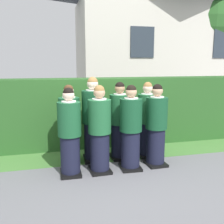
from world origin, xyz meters
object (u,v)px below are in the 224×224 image
(student_front_row_1, at_px, (100,131))
(student_rear_row_3, at_px, (147,121))
(student_front_row_0, at_px, (70,134))
(student_front_row_2, at_px, (131,130))
(student_rear_row_1, at_px, (93,121))
(student_rear_row_0, at_px, (70,127))
(student_rear_row_2, at_px, (120,123))
(student_front_row_3, at_px, (156,127))

(student_front_row_1, bearing_deg, student_rear_row_3, 27.02)
(student_front_row_0, xyz_separation_m, student_rear_row_3, (1.67, 0.59, 0.01))
(student_front_row_2, bearing_deg, student_rear_row_1, 135.03)
(student_rear_row_0, distance_m, student_rear_row_3, 1.63)
(student_front_row_2, bearing_deg, student_rear_row_2, 94.87)
(student_front_row_3, bearing_deg, student_front_row_1, -176.74)
(student_front_row_3, xyz_separation_m, student_rear_row_0, (-1.62, 0.49, -0.01))
(student_front_row_0, height_order, student_front_row_3, student_front_row_3)
(student_front_row_1, bearing_deg, student_rear_row_0, 131.56)
(student_front_row_2, bearing_deg, student_rear_row_0, 152.90)
(student_front_row_0, xyz_separation_m, student_rear_row_2, (1.08, 0.60, 0.02))
(student_front_row_1, relative_size, student_rear_row_0, 1.02)
(student_front_row_1, bearing_deg, student_front_row_2, 0.11)
(student_front_row_2, distance_m, student_rear_row_0, 1.21)
(student_front_row_2, height_order, student_rear_row_2, student_rear_row_2)
(student_rear_row_2, bearing_deg, student_rear_row_0, -178.03)
(student_front_row_3, relative_size, student_rear_row_2, 0.99)
(student_rear_row_3, bearing_deg, student_rear_row_2, 178.98)
(student_front_row_3, bearing_deg, student_rear_row_2, 138.21)
(student_front_row_2, xyz_separation_m, student_rear_row_2, (-0.05, 0.59, 0.01))
(student_front_row_1, xyz_separation_m, student_rear_row_2, (0.54, 0.59, 0.00))
(student_rear_row_0, distance_m, student_rear_row_1, 0.49)
(student_front_row_2, distance_m, student_front_row_3, 0.54)
(student_front_row_0, height_order, student_front_row_1, student_front_row_1)
(student_rear_row_1, height_order, student_rear_row_3, student_rear_row_1)
(student_rear_row_1, bearing_deg, student_rear_row_0, -174.11)
(student_front_row_0, relative_size, student_rear_row_1, 0.92)
(student_front_row_0, distance_m, student_front_row_1, 0.54)
(student_front_row_3, relative_size, student_rear_row_1, 0.93)
(student_rear_row_0, bearing_deg, student_front_row_1, -48.44)
(student_rear_row_2, bearing_deg, student_rear_row_1, 178.57)
(student_front_row_1, xyz_separation_m, student_front_row_2, (0.59, 0.00, -0.00))
(student_rear_row_3, bearing_deg, student_front_row_1, -152.98)
(student_front_row_2, height_order, student_rear_row_3, student_rear_row_3)
(student_front_row_2, relative_size, student_rear_row_3, 1.00)
(student_rear_row_1, bearing_deg, student_front_row_0, -130.48)
(student_front_row_2, height_order, student_front_row_3, same)
(student_rear_row_3, bearing_deg, student_rear_row_1, 178.78)
(student_front_row_0, xyz_separation_m, student_front_row_3, (1.67, 0.08, 0.01))
(student_front_row_1, distance_m, student_front_row_2, 0.59)
(student_rear_row_0, xyz_separation_m, student_rear_row_1, (0.48, 0.05, 0.07))
(student_front_row_0, distance_m, student_front_row_3, 1.67)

